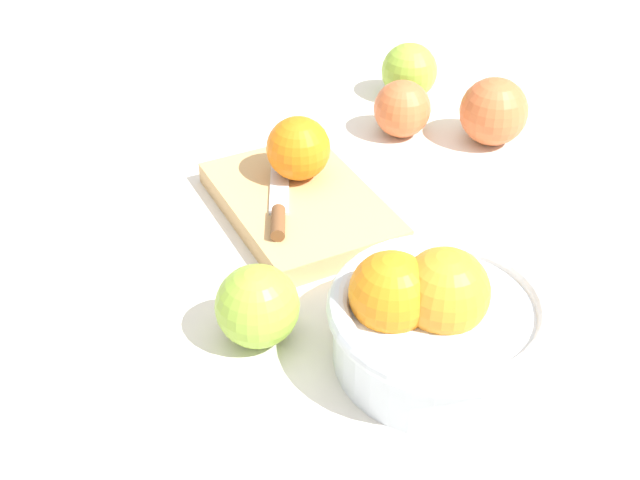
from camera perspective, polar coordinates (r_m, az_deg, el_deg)
ground_plane at (r=0.84m, az=4.44°, el=0.95°), size 2.40×2.40×0.00m
bowl at (r=0.67m, az=8.13°, el=-5.51°), size 0.19×0.19×0.11m
cutting_board at (r=0.85m, az=-1.43°, el=2.50°), size 0.23×0.18×0.02m
orange_on_board at (r=0.86m, az=-1.53°, el=6.44°), size 0.07×0.07×0.07m
knife at (r=0.82m, az=-2.91°, el=2.42°), size 0.14×0.10×0.01m
apple_front_right at (r=0.99m, az=12.09°, el=8.81°), size 0.08×0.08×0.08m
apple_front_right_2 at (r=1.00m, az=5.79°, el=9.14°), size 0.07×0.07×0.07m
apple_back_left at (r=0.69m, az=-4.42°, el=-4.65°), size 0.07×0.07×0.07m
apple_front_right_3 at (r=1.09m, az=6.29°, el=11.70°), size 0.07×0.07×0.07m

